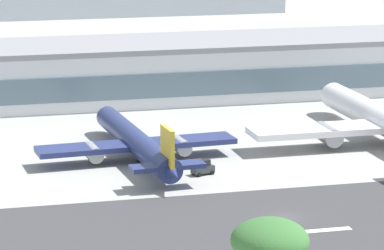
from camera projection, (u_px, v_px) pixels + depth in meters
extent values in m
plane|color=#9E9E99|center=(285.00, 218.00, 133.38)|extent=(1400.00, 1400.00, 0.00)
cube|color=#38383A|center=(301.00, 232.00, 127.79)|extent=(800.00, 36.45, 0.08)
cube|color=white|center=(304.00, 232.00, 127.86)|extent=(12.00, 1.20, 0.01)
cube|color=silver|center=(87.00, 75.00, 203.21)|extent=(148.27, 22.74, 10.10)
cube|color=slate|center=(97.00, 89.00, 192.43)|extent=(143.82, 0.30, 4.54)
cube|color=gray|center=(87.00, 46.00, 201.97)|extent=(149.75, 22.97, 1.00)
cylinder|color=navy|center=(136.00, 141.00, 160.83)|extent=(6.17, 36.21, 3.60)
sphere|color=navy|center=(107.00, 117.00, 177.52)|extent=(3.42, 3.42, 3.42)
cone|color=navy|center=(171.00, 172.00, 144.14)|extent=(3.70, 6.70, 3.24)
cube|color=navy|center=(137.00, 145.00, 160.25)|extent=(30.59, 7.55, 0.79)
cylinder|color=gray|center=(180.00, 145.00, 162.46)|extent=(2.70, 5.20, 2.34)
cylinder|color=gray|center=(93.00, 152.00, 158.31)|extent=(2.70, 5.20, 2.34)
cube|color=navy|center=(168.00, 166.00, 145.40)|extent=(10.48, 3.70, 0.63)
cube|color=gold|center=(167.00, 148.00, 144.83)|extent=(0.92, 4.90, 5.77)
cylinder|color=black|center=(139.00, 159.00, 159.68)|extent=(0.65, 0.65, 0.99)
sphere|color=white|center=(333.00, 95.00, 191.98)|extent=(4.30, 4.30, 4.30)
cylinder|color=gray|center=(328.00, 134.00, 167.53)|extent=(2.98, 6.36, 2.95)
cube|color=#2D3338|center=(203.00, 169.00, 152.89)|extent=(3.55, 2.55, 1.00)
cube|color=black|center=(203.00, 163.00, 152.68)|extent=(2.23, 1.83, 0.90)
cylinder|color=black|center=(212.00, 173.00, 152.94)|extent=(0.66, 0.46, 0.60)
cylinder|color=black|center=(206.00, 170.00, 154.25)|extent=(0.66, 0.46, 0.60)
cylinder|color=black|center=(199.00, 175.00, 151.76)|extent=(0.66, 0.46, 0.60)
cylinder|color=black|center=(193.00, 172.00, 153.06)|extent=(0.66, 0.46, 0.60)
ellipsoid|color=#386B33|center=(270.00, 240.00, 83.20)|extent=(6.19, 6.19, 3.40)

